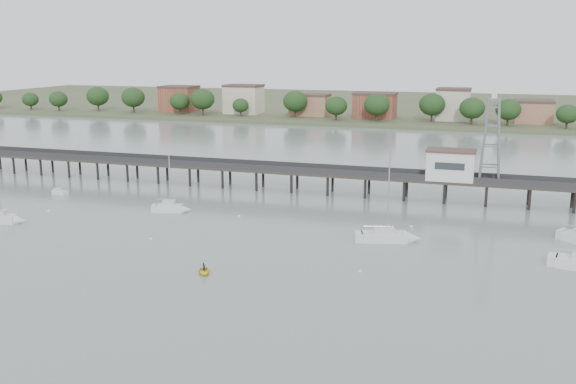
# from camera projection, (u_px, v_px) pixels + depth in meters

# --- Properties ---
(ground_plane) EXTENTS (500.00, 500.00, 0.00)m
(ground_plane) POSITION_uv_depth(u_px,v_px,m) (153.00, 317.00, 64.64)
(ground_plane) COLOR slate
(ground_plane) RESTS_ON ground
(pier) EXTENTS (150.00, 5.00, 5.50)m
(pier) POSITION_uv_depth(u_px,v_px,m) (312.00, 173.00, 119.59)
(pier) COLOR #2D2823
(pier) RESTS_ON ground
(pier_building) EXTENTS (8.40, 5.40, 5.30)m
(pier_building) POSITION_uv_depth(u_px,v_px,m) (451.00, 165.00, 111.59)
(pier_building) COLOR silver
(pier_building) RESTS_ON ground
(lattice_tower) EXTENTS (3.20, 3.20, 15.50)m
(lattice_tower) POSITION_uv_depth(u_px,v_px,m) (491.00, 141.00, 108.70)
(lattice_tower) COLOR slate
(lattice_tower) RESTS_ON ground
(sailboat_b) EXTENTS (6.15, 3.18, 9.98)m
(sailboat_b) POSITION_uv_depth(u_px,v_px,m) (174.00, 208.00, 105.73)
(sailboat_b) COLOR silver
(sailboat_b) RESTS_ON ground
(sailboat_a) EXTENTS (7.03, 3.35, 11.32)m
(sailboat_a) POSITION_uv_depth(u_px,v_px,m) (5.00, 219.00, 99.20)
(sailboat_a) COLOR silver
(sailboat_a) RESTS_ON ground
(sailboat_c) EXTENTS (8.80, 4.63, 13.94)m
(sailboat_c) POSITION_uv_depth(u_px,v_px,m) (394.00, 237.00, 89.75)
(sailboat_c) COLOR silver
(sailboat_c) RESTS_ON ground
(white_tender) EXTENTS (3.30, 1.87, 1.21)m
(white_tender) POSITION_uv_depth(u_px,v_px,m) (60.00, 192.00, 118.68)
(white_tender) COLOR silver
(white_tender) RESTS_ON ground
(yellow_dinghy) EXTENTS (2.08, 1.47, 2.86)m
(yellow_dinghy) POSITION_uv_depth(u_px,v_px,m) (204.00, 273.00, 77.22)
(yellow_dinghy) COLOR yellow
(yellow_dinghy) RESTS_ON ground
(dinghy_occupant) EXTENTS (0.57, 1.18, 0.27)m
(dinghy_occupant) POSITION_uv_depth(u_px,v_px,m) (204.00, 273.00, 77.22)
(dinghy_occupant) COLOR black
(dinghy_occupant) RESTS_ON ground
(mooring_buoys) EXTENTS (85.84, 22.50, 0.39)m
(mooring_buoys) POSITION_uv_depth(u_px,v_px,m) (289.00, 236.00, 92.06)
(mooring_buoys) COLOR beige
(mooring_buoys) RESTS_ON ground
(far_shore) EXTENTS (500.00, 170.00, 10.40)m
(far_shore) POSITION_uv_depth(u_px,v_px,m) (420.00, 106.00, 287.10)
(far_shore) COLOR #475133
(far_shore) RESTS_ON ground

